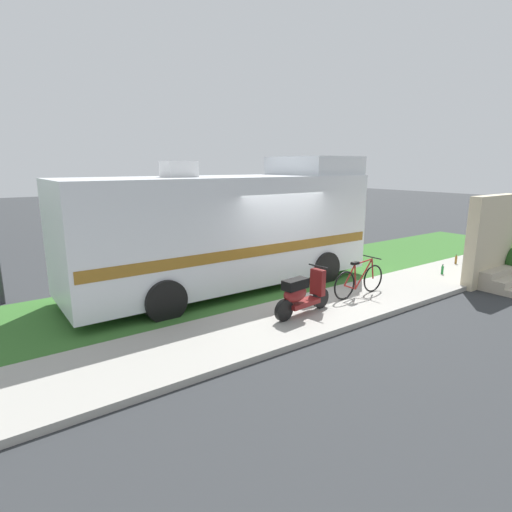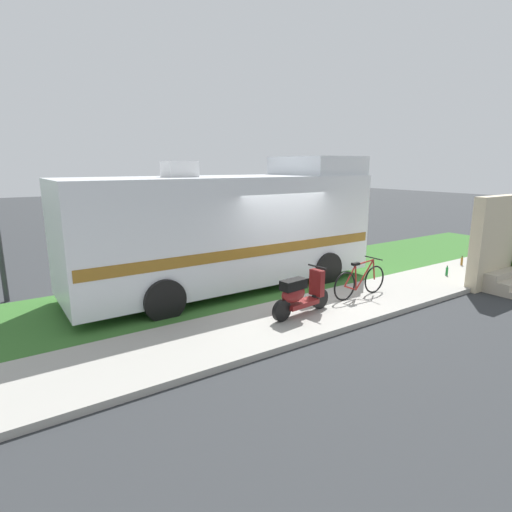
# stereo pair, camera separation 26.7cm
# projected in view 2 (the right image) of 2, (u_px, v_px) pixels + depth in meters

# --- Properties ---
(ground_plane) EXTENTS (80.00, 80.00, 0.00)m
(ground_plane) POSITION_uv_depth(u_px,v_px,m) (292.00, 298.00, 9.86)
(ground_plane) COLOR #2D3033
(sidewalk) EXTENTS (24.00, 2.00, 0.12)m
(sidewalk) POSITION_uv_depth(u_px,v_px,m) (327.00, 310.00, 8.87)
(sidewalk) COLOR #9E9B93
(sidewalk) RESTS_ON ground
(grass_strip) EXTENTS (24.00, 3.40, 0.08)m
(grass_strip) POSITION_uv_depth(u_px,v_px,m) (257.00, 282.00, 11.06)
(grass_strip) COLOR #336628
(grass_strip) RESTS_ON ground
(motorhome_rv) EXTENTS (7.85, 2.62, 3.39)m
(motorhome_rv) POSITION_uv_depth(u_px,v_px,m) (229.00, 228.00, 10.26)
(motorhome_rv) COLOR silver
(motorhome_rv) RESTS_ON ground
(scooter) EXTENTS (1.58, 0.51, 0.97)m
(scooter) POSITION_uv_depth(u_px,v_px,m) (300.00, 294.00, 8.31)
(scooter) COLOR black
(scooter) RESTS_ON ground
(bicycle) EXTENTS (1.69, 0.52, 0.89)m
(bicycle) POSITION_uv_depth(u_px,v_px,m) (360.00, 281.00, 9.52)
(bicycle) COLOR black
(bicycle) RESTS_ON ground
(pickup_truck_near) EXTENTS (5.39, 2.48, 1.79)m
(pickup_truck_near) POSITION_uv_depth(u_px,v_px,m) (260.00, 223.00, 15.86)
(pickup_truck_near) COLOR maroon
(pickup_truck_near) RESTS_ON ground
(porch_steps) EXTENTS (2.00, 1.26, 2.40)m
(porch_steps) POSITION_uv_depth(u_px,v_px,m) (499.00, 251.00, 10.54)
(porch_steps) COLOR #B2A893
(porch_steps) RESTS_ON ground
(bottle_green) EXTENTS (0.07, 0.07, 0.29)m
(bottle_green) POSITION_uv_depth(u_px,v_px,m) (462.00, 261.00, 12.58)
(bottle_green) COLOR brown
(bottle_green) RESTS_ON ground
(bottle_spare) EXTENTS (0.07, 0.07, 0.28)m
(bottle_spare) POSITION_uv_depth(u_px,v_px,m) (447.00, 271.00, 11.40)
(bottle_spare) COLOR #19722D
(bottle_spare) RESTS_ON ground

